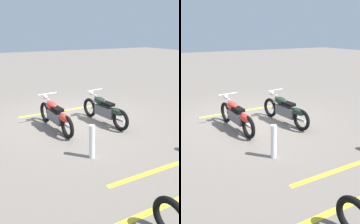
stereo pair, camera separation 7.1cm
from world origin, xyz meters
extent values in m
plane|color=slate|center=(0.00, 0.00, 0.00)|extent=(60.00, 60.00, 0.00)
torus|color=black|center=(-0.24, -0.86, 0.34)|extent=(0.68, 0.16, 0.67)
torus|color=black|center=(1.31, -0.74, 0.34)|extent=(0.68, 0.16, 0.67)
cube|color=#59595E|center=(0.58, -0.79, 0.42)|extent=(0.85, 0.28, 0.32)
ellipsoid|color=red|center=(0.31, -0.81, 0.72)|extent=(0.54, 0.32, 0.24)
ellipsoid|color=red|center=(1.15, -0.75, 0.56)|extent=(0.58, 0.28, 0.22)
cube|color=black|center=(0.71, -0.78, 0.70)|extent=(0.46, 0.27, 0.09)
cylinder|color=silver|center=(-0.01, -0.84, 0.60)|extent=(0.27, 0.08, 0.56)
cylinder|color=silver|center=(0.04, -0.83, 1.02)|extent=(0.08, 0.62, 0.04)
sphere|color=silver|center=(-0.16, -0.85, 0.88)|extent=(0.15, 0.15, 0.15)
cylinder|color=silver|center=(0.97, -0.62, 0.26)|extent=(0.70, 0.14, 0.09)
torus|color=black|center=(0.04, 0.69, 0.34)|extent=(0.68, 0.20, 0.67)
torus|color=black|center=(1.58, 0.90, 0.34)|extent=(0.68, 0.20, 0.67)
cube|color=#59595E|center=(0.86, 0.80, 0.42)|extent=(0.86, 0.33, 0.32)
ellipsoid|color=black|center=(0.59, 0.77, 0.72)|extent=(0.55, 0.35, 0.24)
ellipsoid|color=black|center=(1.43, 0.88, 0.56)|extent=(0.59, 0.32, 0.22)
cube|color=black|center=(0.99, 0.82, 0.70)|extent=(0.47, 0.30, 0.09)
cylinder|color=silver|center=(0.27, 0.72, 0.60)|extent=(0.27, 0.09, 0.56)
cylinder|color=silver|center=(0.32, 0.73, 1.02)|extent=(0.12, 0.62, 0.04)
sphere|color=silver|center=(0.12, 0.70, 0.88)|extent=(0.15, 0.15, 0.15)
cylinder|color=silver|center=(1.24, 1.00, 0.26)|extent=(0.71, 0.19, 0.09)
torus|color=black|center=(5.16, -0.80, 0.33)|extent=(0.66, 0.16, 0.65)
cylinder|color=white|center=(2.60, -0.67, 0.42)|extent=(0.14, 0.14, 0.84)
cube|color=yellow|center=(-1.04, 0.03, 0.00)|extent=(0.19, 3.20, 0.01)
cube|color=yellow|center=(3.79, 0.64, 0.00)|extent=(0.19, 3.20, 0.01)
cube|color=yellow|center=(4.65, -0.88, 0.00)|extent=(0.19, 3.20, 0.01)
camera|label=1|loc=(6.95, -3.13, 2.86)|focal=37.59mm
camera|label=2|loc=(6.92, -3.19, 2.86)|focal=37.59mm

